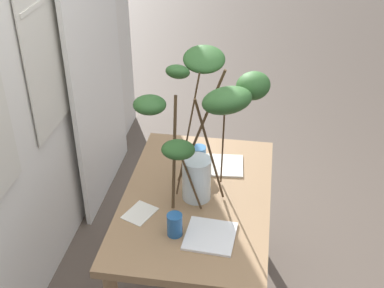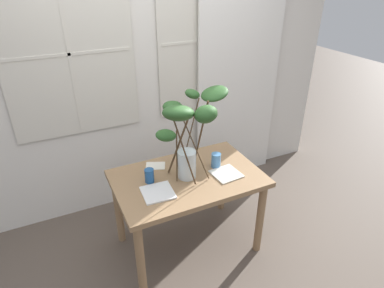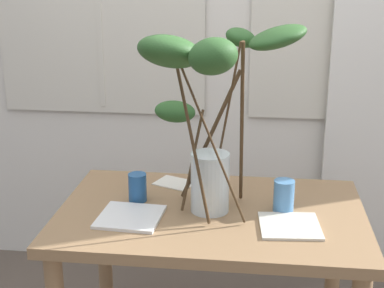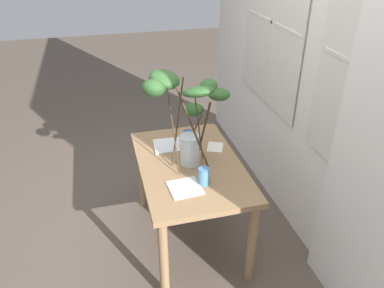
# 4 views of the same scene
# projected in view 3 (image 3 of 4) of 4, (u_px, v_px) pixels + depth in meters

# --- Properties ---
(dining_table) EXTENTS (1.15, 0.74, 0.72)m
(dining_table) POSITION_uv_depth(u_px,v_px,m) (211.00, 236.00, 2.18)
(dining_table) COLOR #93704C
(dining_table) RESTS_ON ground
(vase_with_branches) EXTENTS (0.61, 0.63, 0.71)m
(vase_with_branches) POSITION_uv_depth(u_px,v_px,m) (209.00, 99.00, 1.98)
(vase_with_branches) COLOR silver
(vase_with_branches) RESTS_ON dining_table
(drinking_glass_blue_left) EXTENTS (0.07, 0.07, 0.11)m
(drinking_glass_blue_left) POSITION_uv_depth(u_px,v_px,m) (138.00, 187.00, 2.22)
(drinking_glass_blue_left) COLOR #235693
(drinking_glass_blue_left) RESTS_ON dining_table
(drinking_glass_blue_right) EXTENTS (0.08, 0.08, 0.12)m
(drinking_glass_blue_right) POSITION_uv_depth(u_px,v_px,m) (284.00, 196.00, 2.13)
(drinking_glass_blue_right) COLOR #4C84BC
(drinking_glass_blue_right) RESTS_ON dining_table
(plate_square_left) EXTENTS (0.24, 0.24, 0.01)m
(plate_square_left) POSITION_uv_depth(u_px,v_px,m) (130.00, 217.00, 2.08)
(plate_square_left) COLOR white
(plate_square_left) RESTS_ON dining_table
(plate_square_right) EXTENTS (0.23, 0.23, 0.01)m
(plate_square_right) POSITION_uv_depth(u_px,v_px,m) (290.00, 226.00, 2.02)
(plate_square_right) COLOR silver
(plate_square_right) RESTS_ON dining_table
(napkin_folded) EXTENTS (0.19, 0.17, 0.00)m
(napkin_folded) POSITION_uv_depth(u_px,v_px,m) (175.00, 183.00, 2.41)
(napkin_folded) COLOR silver
(napkin_folded) RESTS_ON dining_table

